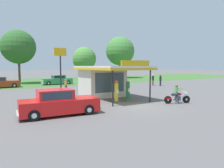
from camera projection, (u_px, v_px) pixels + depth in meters
ground_plane at (137, 106)px, 15.72m from camera, size 300.00×300.00×0.00m
grass_verge_strip at (43, 81)px, 41.01m from camera, size 120.00×24.00×0.01m
service_station_kiosk at (105, 79)px, 20.32m from camera, size 4.73×7.23×3.55m
gas_pump_nearside at (116, 92)px, 17.46m from camera, size 0.44×0.44×1.89m
gas_pump_offside at (128, 91)px, 18.12m from camera, size 0.44×0.44×1.97m
motorcycle_with_rider at (177, 96)px, 16.81m from camera, size 2.13×1.05×1.58m
featured_classic_sedan at (59, 103)px, 12.84m from camera, size 5.15×2.31×1.65m
parked_car_back_row_centre at (99, 80)px, 35.07m from camera, size 5.07×2.30×1.48m
parked_car_back_row_right at (57, 80)px, 34.43m from camera, size 5.14×2.05×1.58m
bystander_admiring_sedan at (153, 80)px, 32.41m from camera, size 0.34×0.34×1.78m
bystander_standing_back_lot at (66, 85)px, 24.68m from camera, size 0.34×0.34×1.51m
bystander_chatting_near_pumps at (160, 80)px, 31.80m from camera, size 0.37×0.37×1.69m
tree_oak_distant_spare at (18, 47)px, 35.71m from camera, size 5.96×5.96×9.46m
tree_oak_far_right at (83, 59)px, 48.04m from camera, size 5.55×5.55×7.66m
tree_oak_centre at (120, 51)px, 53.16m from camera, size 7.51×7.51×10.82m
roadside_pole_sign at (60, 65)px, 17.90m from camera, size 1.10×0.12×4.70m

